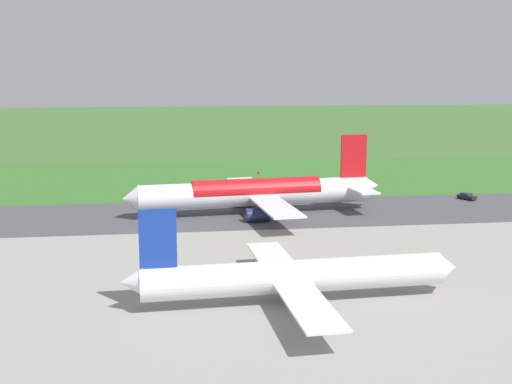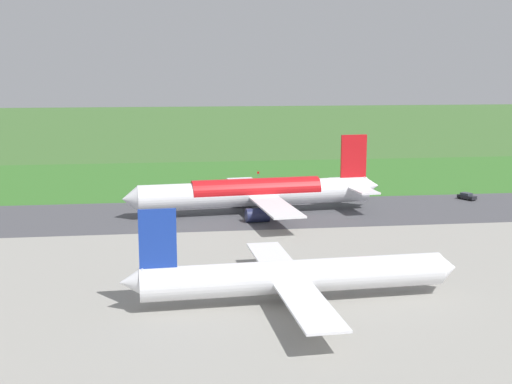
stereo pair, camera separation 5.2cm
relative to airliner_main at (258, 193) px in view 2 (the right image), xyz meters
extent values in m
plane|color=#3D662D|center=(6.07, 0.04, -4.35)|extent=(800.00, 800.00, 0.00)
cube|color=#47474C|center=(6.07, 0.04, -4.32)|extent=(600.00, 28.92, 0.06)
cube|color=gray|center=(6.07, 59.26, -4.33)|extent=(440.00, 110.00, 0.05)
cube|color=#346B27|center=(6.07, -38.59, -4.33)|extent=(600.00, 80.00, 0.04)
cylinder|color=white|center=(0.38, 0.04, -0.15)|extent=(48.28, 9.98, 5.20)
cone|color=white|center=(25.75, 2.59, -0.15)|extent=(3.48, 5.22, 4.94)
cone|color=white|center=(-24.70, -2.49, 0.45)|extent=(3.93, 4.75, 4.42)
cube|color=red|center=(-20.64, -2.08, 6.95)|extent=(5.62, 1.06, 9.00)
cube|color=white|center=(-21.19, 3.39, 0.65)|extent=(4.88, 9.36, 0.36)
cube|color=white|center=(-20.09, -7.55, 0.65)|extent=(4.88, 9.36, 0.36)
cube|color=white|center=(-1.72, 10.88, -0.55)|extent=(8.17, 22.49, 0.35)
cube|color=white|center=(0.48, -11.01, -0.55)|extent=(8.17, 22.49, 0.35)
cylinder|color=#23284C|center=(1.12, 7.65, -3.03)|extent=(4.76, 3.24, 2.80)
cylinder|color=#23284C|center=(2.62, -7.27, -3.03)|extent=(4.76, 3.24, 2.80)
cylinder|color=black|center=(18.53, 1.87, -2.64)|extent=(0.70, 0.70, 3.42)
cylinder|color=black|center=(-3.01, 3.72, -2.64)|extent=(0.70, 0.70, 3.42)
cylinder|color=black|center=(-2.21, -4.24, -2.64)|extent=(0.70, 0.70, 3.42)
cylinder|color=red|center=(0.38, 0.04, 0.37)|extent=(26.79, 7.85, 5.23)
cylinder|color=white|center=(2.34, 53.03, -0.94)|extent=(39.13, 6.23, 4.22)
cone|color=white|center=(-18.33, 51.96, -0.94)|extent=(2.64, 4.13, 4.01)
cone|color=white|center=(22.77, 54.09, -0.46)|extent=(3.02, 3.73, 3.59)
cube|color=#19389E|center=(19.46, 53.92, 4.82)|extent=(4.56, 0.64, 7.30)
cube|color=white|center=(3.62, 44.16, -1.27)|extent=(5.79, 18.08, 0.28)
cube|color=white|center=(2.69, 61.99, -1.27)|extent=(5.79, 18.08, 0.28)
cylinder|color=black|center=(2.34, 53.03, -3.70)|extent=(0.65, 0.65, 1.30)
cube|color=black|center=(-49.11, -7.96, -3.66)|extent=(3.55, 4.55, 0.75)
cube|color=#2D333D|center=(-49.01, -8.13, -3.01)|extent=(2.53, 2.74, 0.55)
cylinder|color=black|center=(-50.51, -7.11, -4.03)|extent=(0.49, 0.67, 0.64)
cylinder|color=black|center=(-49.01, -6.32, -4.03)|extent=(0.49, 0.67, 0.64)
cylinder|color=black|center=(-49.21, -9.59, -4.03)|extent=(0.49, 0.67, 0.64)
cylinder|color=black|center=(-47.70, -8.80, -4.03)|extent=(0.49, 0.67, 0.64)
cylinder|color=slate|center=(-5.71, -41.53, -3.51)|extent=(0.10, 0.10, 1.68)
cube|color=red|center=(-5.71, -41.55, -2.37)|extent=(0.60, 0.04, 0.60)
cone|color=orange|center=(-1.35, -35.21, -4.08)|extent=(0.40, 0.40, 0.55)
camera|label=1|loc=(17.85, 132.19, 24.92)|focal=46.45mm
camera|label=2|loc=(17.80, 132.20, 24.92)|focal=46.45mm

